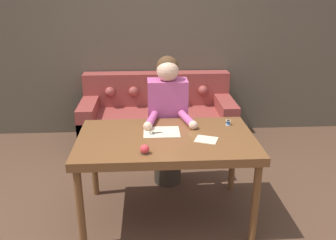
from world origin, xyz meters
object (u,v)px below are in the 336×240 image
object	(u,v)px
person	(168,122)
scissors	(158,133)
dining_table	(166,145)
pin_cushion	(145,150)
couch	(158,120)
thread_spool	(228,123)

from	to	relation	value
person	scissors	bearing A→B (deg)	-102.48
scissors	person	bearing A→B (deg)	77.52
person	scissors	xyz separation A→B (m)	(-0.11, -0.49, 0.09)
dining_table	pin_cushion	distance (m)	0.36
person	pin_cushion	bearing A→B (deg)	-104.29
couch	pin_cushion	xyz separation A→B (m)	(-0.15, -1.91, 0.48)
dining_table	scissors	distance (m)	0.13
scissors	pin_cushion	size ratio (longest dim) A/B	3.37
dining_table	thread_spool	xyz separation A→B (m)	(0.57, 0.24, 0.09)
scissors	thread_spool	size ratio (longest dim) A/B	5.35
couch	thread_spool	bearing A→B (deg)	-66.53
person	scissors	distance (m)	0.51
couch	thread_spool	world-z (taller)	couch
dining_table	couch	xyz separation A→B (m)	(-0.02, 1.61, -0.38)
dining_table	scissors	xyz separation A→B (m)	(-0.06, 0.09, 0.07)
dining_table	thread_spool	world-z (taller)	thread_spool
dining_table	thread_spool	distance (m)	0.63
dining_table	person	xyz separation A→B (m)	(0.05, 0.58, -0.01)
pin_cushion	person	bearing A→B (deg)	75.71
dining_table	pin_cushion	xyz separation A→B (m)	(-0.18, -0.30, 0.11)
couch	scissors	world-z (taller)	couch
scissors	thread_spool	distance (m)	0.65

